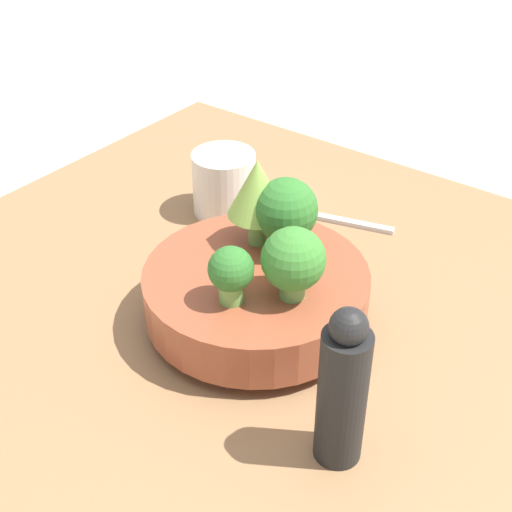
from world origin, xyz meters
name	(u,v)px	position (x,y,z in m)	size (l,w,h in m)	color
ground_plane	(280,358)	(0.00, 0.00, 0.00)	(6.00, 6.00, 0.00)	beige
table	(280,341)	(0.00, 0.00, 0.02)	(0.92, 0.80, 0.05)	olive
bowl	(256,293)	(0.02, 0.01, 0.09)	(0.23, 0.23, 0.06)	brown
broccoli_floret_left	(293,261)	(-0.03, 0.02, 0.15)	(0.06, 0.06, 0.07)	#609347
broccoli_floret_back	(231,272)	(0.02, 0.06, 0.15)	(0.04, 0.04, 0.06)	#6BA34C
romanesco_piece_near	(257,190)	(0.06, -0.03, 0.18)	(0.06, 0.06, 0.10)	#609347
broccoli_floret_front	(286,211)	(0.03, -0.04, 0.16)	(0.07, 0.07, 0.08)	#6BA34C
cup	(224,183)	(0.19, -0.14, 0.09)	(0.08, 0.08, 0.08)	silver
pepper_mill	(343,390)	(-0.14, 0.11, 0.12)	(0.04, 0.04, 0.16)	black
fork	(320,217)	(0.08, -0.20, 0.05)	(0.19, 0.06, 0.01)	silver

